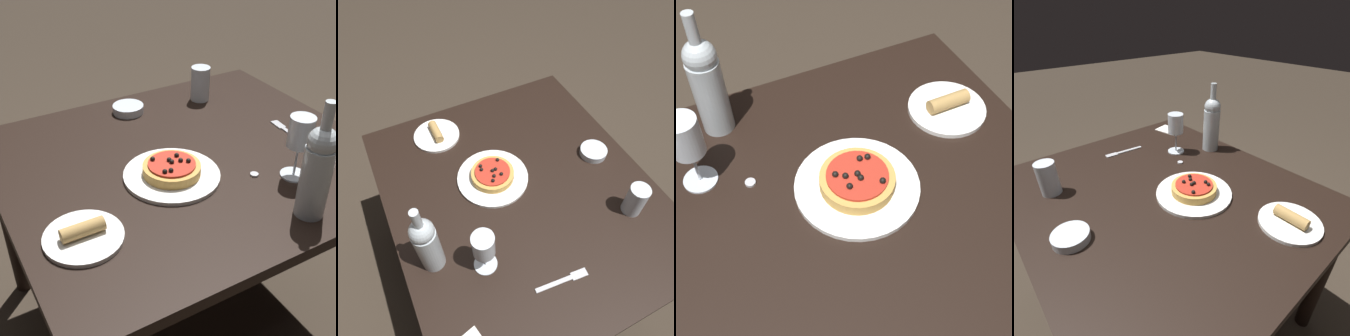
# 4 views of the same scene
# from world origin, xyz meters

# --- Properties ---
(dining_table) EXTENTS (1.14, 0.98, 0.71)m
(dining_table) POSITION_xyz_m (0.00, 0.00, 0.62)
(dining_table) COLOR black
(dining_table) RESTS_ON ground_plane
(dinner_plate) EXTENTS (0.28, 0.28, 0.01)m
(dinner_plate) POSITION_xyz_m (-0.10, -0.07, 0.72)
(dinner_plate) COLOR white
(dinner_plate) RESTS_ON dining_table
(pizza) EXTENTS (0.17, 0.17, 0.05)m
(pizza) POSITION_xyz_m (-0.10, -0.07, 0.74)
(pizza) COLOR gold
(pizza) RESTS_ON dinner_plate
(wine_glass) EXTENTS (0.08, 0.08, 0.19)m
(wine_glass) POSITION_xyz_m (0.21, -0.24, 0.84)
(wine_glass) COLOR silver
(wine_glass) RESTS_ON dining_table
(wine_bottle) EXTENTS (0.08, 0.08, 0.32)m
(wine_bottle) POSITION_xyz_m (0.12, -0.39, 0.84)
(wine_bottle) COLOR #B2BCC1
(wine_bottle) RESTS_ON dining_table
(side_plate) EXTENTS (0.20, 0.20, 0.05)m
(side_plate) POSITION_xyz_m (-0.42, -0.19, 0.72)
(side_plate) COLOR white
(side_plate) RESTS_ON dining_table
(bottle_cap) EXTENTS (0.02, 0.02, 0.01)m
(bottle_cap) POSITION_xyz_m (0.11, -0.18, 0.71)
(bottle_cap) COLOR #B7B7BC
(bottle_cap) RESTS_ON dining_table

